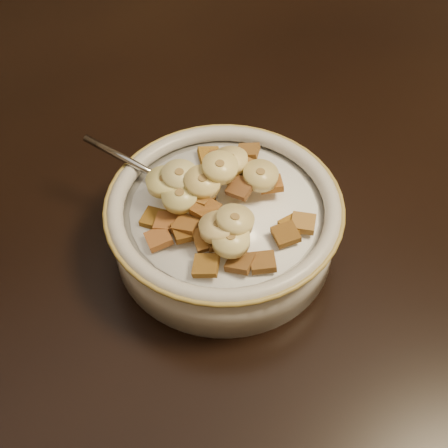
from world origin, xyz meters
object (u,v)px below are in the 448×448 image
spoon (192,195)px  chair (77,24)px  table (168,137)px  cereal_bowl (224,228)px

spoon → chair: bearing=-132.0°
table → cereal_bowl: cereal_bowl is taller
chair → cereal_bowl: chair is taller
chair → cereal_bowl: 0.90m
chair → spoon: 0.88m
chair → cereal_bowl: (-0.17, -0.83, 0.29)m
table → chair: (0.13, 0.65, -0.24)m
cereal_bowl → spoon: (-0.02, 0.03, 0.03)m
table → spoon: bearing=-111.3°
cereal_bowl → spoon: 0.04m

